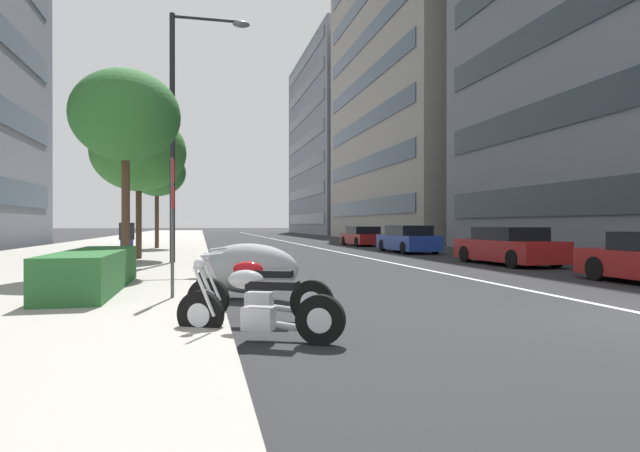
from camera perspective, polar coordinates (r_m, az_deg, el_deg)
The scene contains 17 objects.
sidewalk_right_plaza at distance 36.58m, azimuth -20.04°, elevation -1.97°, with size 160.00×9.88×0.15m, color #A39E93.
lane_centre_stripe at distance 41.88m, azimuth -3.23°, elevation -1.78°, with size 110.00×0.16×0.01m, color silver.
motorcycle_under_tarp at distance 6.61m, azimuth -6.86°, elevation -8.88°, with size 1.09×2.00×1.08m.
motorcycle_nearest_camera at distance 7.89m, azimuth -6.79°, elevation -7.33°, with size 1.02×2.10×1.10m.
motorcycle_by_sign_pole at distance 10.32m, azimuth -7.89°, elevation -4.62°, with size 1.75×2.18×1.08m.
car_approaching_light at distance 19.99m, azimuth 19.74°, elevation -2.13°, with size 4.55×1.99×1.35m.
car_following_behind at distance 27.24m, azimuth 9.50°, elevation -1.47°, with size 4.66×1.83×1.38m.
car_far_down_avenue at distance 35.46m, azimuth 4.63°, elevation -1.15°, with size 4.40×2.00×1.30m.
parking_sign_by_curb at distance 9.66m, azimuth -15.70°, elevation 1.69°, with size 0.32×0.06×2.48m.
street_lamp_with_banners at distance 18.90m, azimuth -14.54°, elevation 11.78°, with size 1.26×2.71×8.47m.
clipped_hedge_bed at distance 11.32m, azimuth -23.41°, elevation -4.44°, with size 4.67×1.10×0.78m, color #28602D.
street_tree_by_lamp_post at distance 15.53m, azimuth -20.35°, elevation 11.12°, with size 2.92×2.92×5.51m.
street_tree_near_plaza_corner at distance 21.27m, azimuth -19.09°, elevation 7.60°, with size 3.53×3.53×5.56m.
street_tree_far_plaza at distance 30.27m, azimuth -17.30°, elevation 5.58°, with size 3.11×3.11×5.48m.
pedestrian_on_plaza at distance 17.90m, azimuth -20.24°, elevation -1.47°, with size 0.47×0.46×1.57m.
office_tower_mid_left at distance 57.52m, azimuth 14.18°, elevation 18.10°, with size 27.55×18.58×38.28m.
office_tower_far_left_down_avenue at distance 83.34m, azimuth 3.34°, elevation 8.91°, with size 29.47×14.81×28.14m.
Camera 1 is at (-6.26, 7.00, 1.45)m, focal length 29.48 mm.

